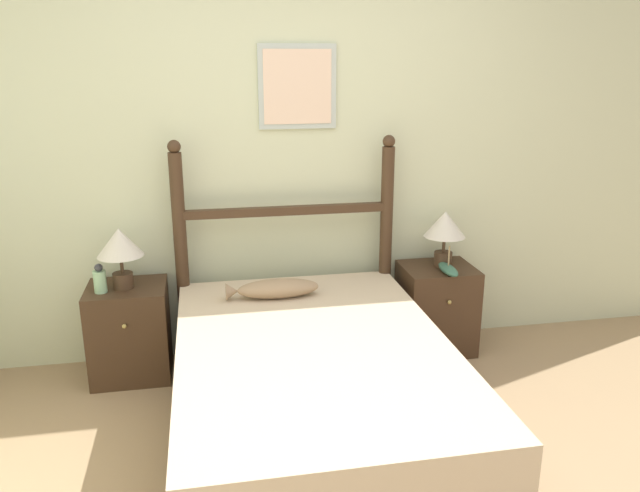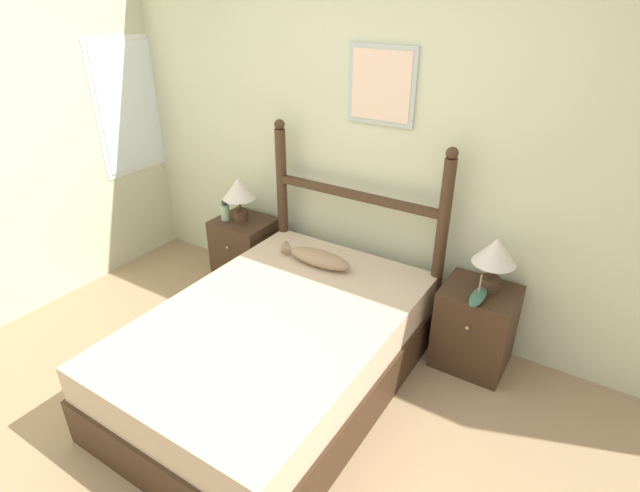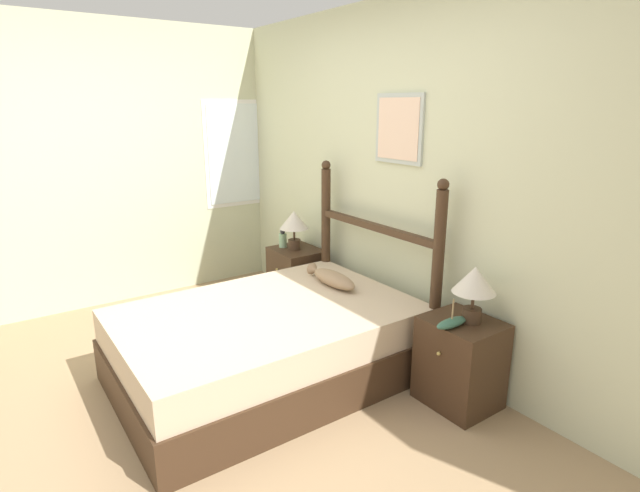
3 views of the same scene
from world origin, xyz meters
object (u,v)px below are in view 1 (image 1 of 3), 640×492
(table_lamp_left, at_px, (120,246))
(fish_pillow, at_px, (275,289))
(table_lamp_right, at_px, (445,227))
(nightstand_left, at_px, (130,331))
(nightstand_right, at_px, (436,308))
(model_boat, at_px, (448,269))
(bottle, at_px, (100,280))
(bed, at_px, (314,392))

(table_lamp_left, distance_m, fish_pillow, 0.90)
(table_lamp_right, relative_size, fish_pillow, 0.67)
(nightstand_left, xyz_separation_m, table_lamp_left, (-0.01, -0.01, 0.53))
(nightstand_right, height_order, table_lamp_left, table_lamp_left)
(table_lamp_left, distance_m, model_boat, 1.93)
(nightstand_right, bearing_deg, bottle, -178.15)
(bed, xyz_separation_m, bottle, (-1.07, 0.77, 0.38))
(bed, bearing_deg, model_boat, 36.58)
(nightstand_left, xyz_separation_m, model_boat, (1.91, -0.12, 0.31))
(bed, bearing_deg, fish_pillow, 100.13)
(model_boat, bearing_deg, bed, -143.42)
(bed, height_order, bottle, bottle)
(table_lamp_right, distance_m, bottle, 2.07)
(nightstand_left, xyz_separation_m, bottle, (-0.13, -0.07, 0.35))
(nightstand_left, xyz_separation_m, fish_pillow, (0.84, -0.21, 0.29))
(bed, xyz_separation_m, model_boat, (0.96, 0.71, 0.33))
(table_lamp_left, height_order, table_lamp_right, same)
(nightstand_right, xyz_separation_m, model_boat, (0.01, -0.12, 0.31))
(nightstand_right, distance_m, fish_pillow, 1.12)
(nightstand_left, distance_m, model_boat, 1.94)
(bottle, bearing_deg, nightstand_right, 1.85)
(bottle, relative_size, model_boat, 0.69)
(table_lamp_left, bearing_deg, bed, -40.71)
(fish_pillow, bearing_deg, bed, -79.87)
(nightstand_right, bearing_deg, table_lamp_left, -179.56)
(table_lamp_left, height_order, model_boat, table_lamp_left)
(nightstand_right, bearing_deg, fish_pillow, -168.82)
(nightstand_right, height_order, table_lamp_right, table_lamp_right)
(bed, distance_m, fish_pillow, 0.71)
(nightstand_left, relative_size, bottle, 3.32)
(nightstand_left, bearing_deg, bottle, -152.47)
(nightstand_left, relative_size, table_lamp_left, 1.59)
(nightstand_left, relative_size, fish_pillow, 1.06)
(nightstand_right, distance_m, bottle, 2.05)
(nightstand_right, relative_size, table_lamp_left, 1.59)
(table_lamp_right, height_order, bottle, table_lamp_right)
(bottle, distance_m, fish_pillow, 0.97)
(table_lamp_left, bearing_deg, bottle, -156.64)
(bed, relative_size, nightstand_left, 3.49)
(table_lamp_right, relative_size, bottle, 2.09)
(table_lamp_right, height_order, fish_pillow, table_lamp_right)
(bottle, bearing_deg, nightstand_left, 27.53)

